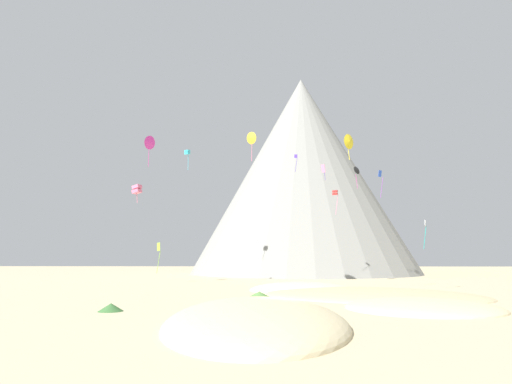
{
  "coord_description": "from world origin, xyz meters",
  "views": [
    {
      "loc": [
        -0.86,
        -36.06,
        4.74
      ],
      "look_at": [
        -3.07,
        32.76,
        15.29
      ],
      "focal_mm": 30.09,
      "sensor_mm": 36.0,
      "label": 1
    }
  ],
  "objects_px": {
    "bush_mid_center": "(285,312)",
    "kite_black_mid": "(357,170)",
    "bush_near_right": "(259,294)",
    "rock_massif": "(298,186)",
    "bush_low_patch": "(111,307)",
    "kite_red_mid": "(335,193)",
    "kite_blue_mid": "(380,177)",
    "kite_rainbow_mid": "(137,189)",
    "kite_gold_high": "(251,138)",
    "kite_pink_mid": "(323,169)",
    "kite_magenta_mid": "(150,143)",
    "kite_indigo_mid": "(296,160)",
    "kite_cyan_high": "(187,152)",
    "kite_white_low": "(425,228)",
    "kite_yellow_mid": "(349,142)",
    "kite_lime_low": "(159,252)"
  },
  "relations": [
    {
      "from": "bush_mid_center",
      "to": "kite_black_mid",
      "type": "xyz_separation_m",
      "value": [
        17.88,
        57.01,
        23.07
      ]
    },
    {
      "from": "bush_near_right",
      "to": "rock_massif",
      "type": "height_order",
      "value": "rock_massif"
    },
    {
      "from": "bush_low_patch",
      "to": "kite_red_mid",
      "type": "xyz_separation_m",
      "value": [
        27.15,
        45.36,
        17.01
      ]
    },
    {
      "from": "kite_blue_mid",
      "to": "kite_rainbow_mid",
      "type": "bearing_deg",
      "value": 16.94
    },
    {
      "from": "kite_rainbow_mid",
      "to": "kite_gold_high",
      "type": "bearing_deg",
      "value": 98.99
    },
    {
      "from": "kite_pink_mid",
      "to": "bush_low_patch",
      "type": "bearing_deg",
      "value": 155.81
    },
    {
      "from": "bush_near_right",
      "to": "kite_black_mid",
      "type": "height_order",
      "value": "kite_black_mid"
    },
    {
      "from": "kite_magenta_mid",
      "to": "kite_gold_high",
      "type": "bearing_deg",
      "value": -58.78
    },
    {
      "from": "bush_mid_center",
      "to": "rock_massif",
      "type": "distance_m",
      "value": 100.32
    },
    {
      "from": "kite_indigo_mid",
      "to": "kite_cyan_high",
      "type": "bearing_deg",
      "value": -111.62
    },
    {
      "from": "kite_gold_high",
      "to": "kite_white_low",
      "type": "bearing_deg",
      "value": 17.66
    },
    {
      "from": "kite_blue_mid",
      "to": "kite_yellow_mid",
      "type": "height_order",
      "value": "kite_yellow_mid"
    },
    {
      "from": "kite_white_low",
      "to": "kite_lime_low",
      "type": "height_order",
      "value": "kite_white_low"
    },
    {
      "from": "kite_magenta_mid",
      "to": "kite_cyan_high",
      "type": "bearing_deg",
      "value": 8.24
    },
    {
      "from": "bush_mid_center",
      "to": "kite_lime_low",
      "type": "relative_size",
      "value": 0.42
    },
    {
      "from": "bush_near_right",
      "to": "kite_white_low",
      "type": "distance_m",
      "value": 28.6
    },
    {
      "from": "bush_low_patch",
      "to": "kite_white_low",
      "type": "distance_m",
      "value": 46.55
    },
    {
      "from": "kite_gold_high",
      "to": "kite_pink_mid",
      "type": "xyz_separation_m",
      "value": [
        13.72,
        6.48,
        -4.47
      ]
    },
    {
      "from": "kite_rainbow_mid",
      "to": "kite_indigo_mid",
      "type": "bearing_deg",
      "value": 116.32
    },
    {
      "from": "bush_mid_center",
      "to": "kite_red_mid",
      "type": "relative_size",
      "value": 0.5
    },
    {
      "from": "kite_blue_mid",
      "to": "kite_indigo_mid",
      "type": "xyz_separation_m",
      "value": [
        -17.15,
        -3.06,
        3.1
      ]
    },
    {
      "from": "kite_pink_mid",
      "to": "kite_yellow_mid",
      "type": "height_order",
      "value": "kite_yellow_mid"
    },
    {
      "from": "bush_low_patch",
      "to": "kite_gold_high",
      "type": "xyz_separation_m",
      "value": [
        10.89,
        36.13,
        25.72
      ]
    },
    {
      "from": "kite_lime_low",
      "to": "kite_pink_mid",
      "type": "bearing_deg",
      "value": -118.51
    },
    {
      "from": "rock_massif",
      "to": "kite_white_low",
      "type": "distance_m",
      "value": 70.43
    },
    {
      "from": "kite_indigo_mid",
      "to": "kite_yellow_mid",
      "type": "relative_size",
      "value": 0.9
    },
    {
      "from": "kite_cyan_high",
      "to": "kite_red_mid",
      "type": "bearing_deg",
      "value": 22.1
    },
    {
      "from": "kite_black_mid",
      "to": "kite_yellow_mid",
      "type": "bearing_deg",
      "value": -143.74
    },
    {
      "from": "rock_massif",
      "to": "kite_rainbow_mid",
      "type": "relative_size",
      "value": 27.12
    },
    {
      "from": "bush_low_patch",
      "to": "kite_gold_high",
      "type": "relative_size",
      "value": 0.41
    },
    {
      "from": "kite_gold_high",
      "to": "kite_indigo_mid",
      "type": "distance_m",
      "value": 11.69
    },
    {
      "from": "bush_near_right",
      "to": "kite_red_mid",
      "type": "bearing_deg",
      "value": 65.2
    },
    {
      "from": "bush_near_right",
      "to": "bush_low_patch",
      "type": "distance_m",
      "value": 19.41
    },
    {
      "from": "kite_lime_low",
      "to": "bush_near_right",
      "type": "bearing_deg",
      "value": -172.32
    },
    {
      "from": "kite_white_low",
      "to": "kite_lime_low",
      "type": "relative_size",
      "value": 0.74
    },
    {
      "from": "kite_cyan_high",
      "to": "kite_blue_mid",
      "type": "distance_m",
      "value": 39.8
    },
    {
      "from": "rock_massif",
      "to": "kite_black_mid",
      "type": "distance_m",
      "value": 40.96
    },
    {
      "from": "kite_black_mid",
      "to": "kite_blue_mid",
      "type": "relative_size",
      "value": 0.89
    },
    {
      "from": "bush_near_right",
      "to": "kite_yellow_mid",
      "type": "distance_m",
      "value": 26.06
    },
    {
      "from": "kite_gold_high",
      "to": "kite_lime_low",
      "type": "xyz_separation_m",
      "value": [
        -18.04,
        7.29,
        -20.19
      ]
    },
    {
      "from": "kite_magenta_mid",
      "to": "kite_pink_mid",
      "type": "height_order",
      "value": "kite_magenta_mid"
    },
    {
      "from": "kite_pink_mid",
      "to": "kite_rainbow_mid",
      "type": "xyz_separation_m",
      "value": [
        -35.39,
        -2.55,
        -4.14
      ]
    },
    {
      "from": "bush_mid_center",
      "to": "bush_low_patch",
      "type": "bearing_deg",
      "value": 166.35
    },
    {
      "from": "bush_mid_center",
      "to": "kite_cyan_high",
      "type": "bearing_deg",
      "value": 109.67
    },
    {
      "from": "kite_blue_mid",
      "to": "kite_yellow_mid",
      "type": "bearing_deg",
      "value": 75.25
    },
    {
      "from": "kite_black_mid",
      "to": "kite_lime_low",
      "type": "distance_m",
      "value": 45.18
    },
    {
      "from": "kite_cyan_high",
      "to": "bush_low_patch",
      "type": "bearing_deg",
      "value": -60.98
    },
    {
      "from": "kite_yellow_mid",
      "to": "kite_lime_low",
      "type": "distance_m",
      "value": 42.22
    },
    {
      "from": "rock_massif",
      "to": "kite_cyan_high",
      "type": "height_order",
      "value": "rock_massif"
    },
    {
      "from": "kite_rainbow_mid",
      "to": "kite_blue_mid",
      "type": "bearing_deg",
      "value": 117.42
    }
  ]
}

